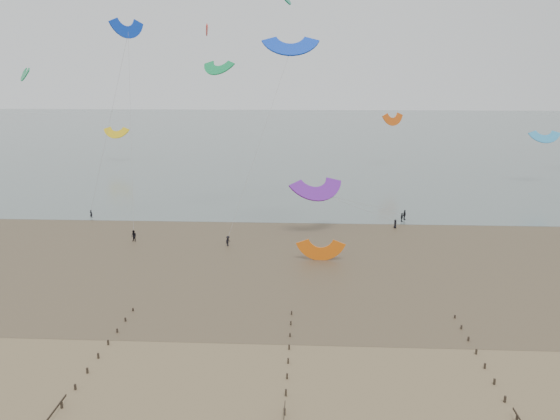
# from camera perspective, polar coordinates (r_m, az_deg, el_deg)

# --- Properties ---
(ground) EXTENTS (500.00, 500.00, 0.00)m
(ground) POSITION_cam_1_polar(r_m,az_deg,el_deg) (51.73, -3.82, -16.40)
(ground) COLOR brown
(ground) RESTS_ON ground
(sea_and_shore) EXTENTS (500.00, 665.00, 0.03)m
(sea_and_shore) POSITION_cam_1_polar(r_m,az_deg,el_deg) (83.43, -3.88, -4.19)
(sea_and_shore) COLOR #475654
(sea_and_shore) RESTS_ON ground
(kitesurfer_lead) EXTENTS (0.65, 0.53, 1.55)m
(kitesurfer_lead) POSITION_cam_1_polar(r_m,az_deg,el_deg) (106.91, -19.13, -0.40)
(kitesurfer_lead) COLOR black
(kitesurfer_lead) RESTS_ON ground
(kitesurfers) EXTENTS (139.81, 26.63, 1.87)m
(kitesurfers) POSITION_cam_1_polar(r_m,az_deg,el_deg) (97.63, 9.88, -1.10)
(kitesurfers) COLOR black
(kitesurfers) RESTS_ON ground
(grounded_kite) EXTENTS (5.97, 4.74, 3.20)m
(grounded_kite) POSITION_cam_1_polar(r_m,az_deg,el_deg) (79.13, 4.25, -5.24)
(grounded_kite) COLOR orange
(grounded_kite) RESTS_ON ground
(kites_airborne) EXTENTS (247.48, 117.40, 38.64)m
(kites_airborne) POSITION_cam_1_polar(r_m,az_deg,el_deg) (133.05, -3.92, 11.59)
(kites_airborne) COLOR #911746
(kites_airborne) RESTS_ON ground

